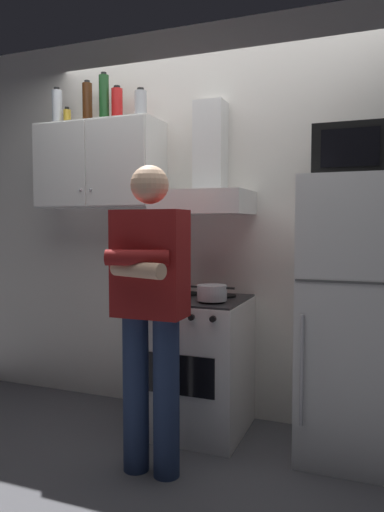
% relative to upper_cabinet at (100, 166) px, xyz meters
% --- Properties ---
extents(ground_plane, '(7.00, 7.00, 0.00)m').
position_rel_upper_cabinet_xyz_m(ground_plane, '(0.85, -0.37, -1.75)').
color(ground_plane, '#4C4C51').
extents(back_wall_tiled, '(4.80, 0.10, 2.70)m').
position_rel_upper_cabinet_xyz_m(back_wall_tiled, '(0.85, 0.23, -0.40)').
color(back_wall_tiled, silver).
rests_on(back_wall_tiled, ground_plane).
extents(upper_cabinet, '(0.90, 0.37, 0.60)m').
position_rel_upper_cabinet_xyz_m(upper_cabinet, '(0.00, 0.00, 0.00)').
color(upper_cabinet, white).
extents(stove_oven, '(0.60, 0.62, 0.87)m').
position_rel_upper_cabinet_xyz_m(stove_oven, '(0.80, -0.13, -1.32)').
color(stove_oven, white).
rests_on(stove_oven, ground_plane).
extents(range_hood, '(0.60, 0.44, 0.75)m').
position_rel_upper_cabinet_xyz_m(range_hood, '(0.80, 0.00, -0.15)').
color(range_hood, white).
extents(refrigerator, '(0.60, 0.62, 1.60)m').
position_rel_upper_cabinet_xyz_m(refrigerator, '(1.75, -0.12, -0.95)').
color(refrigerator, silver).
rests_on(refrigerator, ground_plane).
extents(microwave, '(0.48, 0.37, 0.28)m').
position_rel_upper_cabinet_xyz_m(microwave, '(1.75, -0.11, -0.01)').
color(microwave, black).
rests_on(microwave, refrigerator).
extents(person_standing, '(0.38, 0.33, 1.64)m').
position_rel_upper_cabinet_xyz_m(person_standing, '(0.75, -0.73, -0.85)').
color(person_standing, navy).
rests_on(person_standing, ground_plane).
extents(cooking_pot, '(0.28, 0.18, 0.09)m').
position_rel_upper_cabinet_xyz_m(cooking_pot, '(0.93, -0.24, -0.83)').
color(cooking_pot, '#B7BABF').
rests_on(cooking_pot, stove_oven).
extents(bottle_soda_red, '(0.08, 0.08, 0.25)m').
position_rel_upper_cabinet_xyz_m(bottle_soda_red, '(0.13, 0.02, 0.42)').
color(bottle_soda_red, red).
rests_on(bottle_soda_red, upper_cabinet).
extents(bottle_spice_jar, '(0.05, 0.05, 0.14)m').
position_rel_upper_cabinet_xyz_m(bottle_spice_jar, '(-0.27, 0.00, 0.36)').
color(bottle_spice_jar, gold).
rests_on(bottle_spice_jar, upper_cabinet).
extents(bottle_vodka_clear, '(0.07, 0.07, 0.28)m').
position_rel_upper_cabinet_xyz_m(bottle_vodka_clear, '(-0.36, 0.00, 0.43)').
color(bottle_vodka_clear, silver).
rests_on(bottle_vodka_clear, upper_cabinet).
extents(bottle_rum_dark, '(0.07, 0.07, 0.32)m').
position_rel_upper_cabinet_xyz_m(bottle_rum_dark, '(-0.12, 0.03, 0.45)').
color(bottle_rum_dark, '#47230F').
rests_on(bottle_rum_dark, upper_cabinet).
extents(bottle_canister_steel, '(0.08, 0.08, 0.22)m').
position_rel_upper_cabinet_xyz_m(bottle_canister_steel, '(0.32, 0.02, 0.40)').
color(bottle_canister_steel, '#B2B5BA').
rests_on(bottle_canister_steel, upper_cabinet).
extents(bottle_wine_green, '(0.07, 0.07, 0.34)m').
position_rel_upper_cabinet_xyz_m(bottle_wine_green, '(0.04, -0.00, 0.47)').
color(bottle_wine_green, '#19471E').
rests_on(bottle_wine_green, upper_cabinet).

